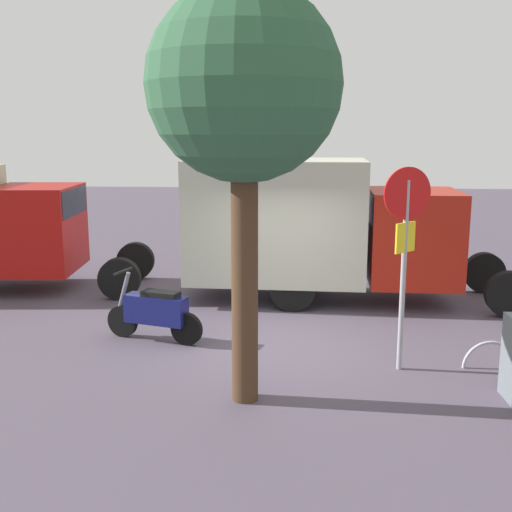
# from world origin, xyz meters

# --- Properties ---
(ground_plane) EXTENTS (60.00, 60.00, 0.00)m
(ground_plane) POSITION_xyz_m (0.00, 0.00, 0.00)
(ground_plane) COLOR #4E4553
(box_truck_near) EXTENTS (6.94, 2.42, 2.97)m
(box_truck_near) POSITION_xyz_m (-0.86, -2.92, 1.62)
(box_truck_near) COLOR black
(box_truck_near) RESTS_ON ground
(motorcycle) EXTENTS (1.76, 0.77, 1.20)m
(motorcycle) POSITION_xyz_m (2.02, 0.03, 0.52)
(motorcycle) COLOR black
(motorcycle) RESTS_ON ground
(stop_sign) EXTENTS (0.71, 0.33, 3.05)m
(stop_sign) POSITION_xyz_m (-1.95, 1.07, 2.03)
(stop_sign) COLOR #9E9EA3
(stop_sign) RESTS_ON ground
(street_tree) EXTENTS (2.43, 2.43, 5.32)m
(street_tree) POSITION_xyz_m (0.29, 2.30, 4.04)
(street_tree) COLOR #47301E
(street_tree) RESTS_ON ground
(bike_rack_hoop) EXTENTS (0.85, 0.16, 0.85)m
(bike_rack_hoop) POSITION_xyz_m (-3.33, 0.90, 0.00)
(bike_rack_hoop) COLOR #B7B7BC
(bike_rack_hoop) RESTS_ON ground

